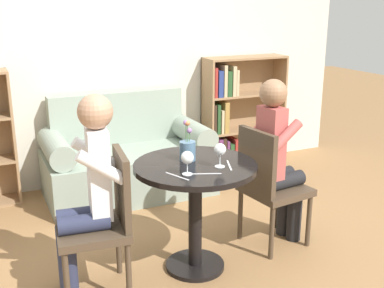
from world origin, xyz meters
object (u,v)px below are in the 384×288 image
person_left (87,193)px  person_right (278,159)px  wine_glass_left (187,158)px  flower_vase (188,148)px  wine_glass_right (220,150)px  bookshelf_right (233,115)px  couch (127,160)px  chair_right (268,183)px  chair_left (104,218)px

person_left → person_right: bearing=100.2°
person_right → wine_glass_left: bearing=98.9°
flower_vase → wine_glass_right: bearing=-58.1°
wine_glass_left → bookshelf_right: bearing=53.8°
wine_glass_right → flower_vase: size_ratio=0.56×
couch → wine_glass_right: bearing=-85.9°
couch → chair_right: 1.58m
wine_glass_left → chair_left: bearing=163.8°
bookshelf_right → chair_left: size_ratio=1.32×
person_left → person_right: (1.41, 0.08, -0.01)m
chair_left → flower_vase: flower_vase is taller
chair_right → flower_vase: bearing=80.5°
chair_right → wine_glass_left: chair_right is taller
person_left → wine_glass_right: size_ratio=8.17×
chair_left → person_left: size_ratio=0.72×
chair_right → flower_vase: size_ratio=3.31×
person_right → flower_vase: size_ratio=4.58×
chair_right → wine_glass_right: (-0.50, -0.18, 0.36)m
chair_right → wine_glass_right: same height
chair_left → wine_glass_right: 0.82m
wine_glass_left → flower_vase: (0.11, 0.25, -0.02)m
couch → flower_vase: bearing=-90.5°
bookshelf_right → wine_glass_right: 2.24m
bookshelf_right → person_left: bearing=-138.3°
person_left → couch: bearing=161.8°
wine_glass_right → chair_left: bearing=172.0°
flower_vase → couch: bearing=89.5°
bookshelf_right → flower_vase: bookshelf_right is taller
chair_left → wine_glass_right: (0.73, -0.10, 0.36)m
chair_right → person_left: person_left is taller
bookshelf_right → chair_left: bearing=-136.8°
wine_glass_right → couch: bearing=94.1°
chair_left → chair_right: 1.23m
chair_left → wine_glass_left: chair_left is taller
bookshelf_right → person_right: (-0.58, -1.69, 0.08)m
person_left → flower_vase: 0.71m
wine_glass_right → chair_right: bearing=20.2°
couch → flower_vase: 1.50m
chair_left → chair_right: (1.23, 0.08, 0.00)m
chair_left → person_right: bearing=101.2°
wine_glass_right → person_right: bearing=19.1°
chair_left → person_left: person_left is taller
couch → wine_glass_left: size_ratio=10.38×
bookshelf_right → couch: bearing=-168.2°
bookshelf_right → person_left: size_ratio=0.95×
flower_vase → person_right: bearing=-0.4°
couch → chair_left: (-0.61, -1.52, 0.18)m
bookshelf_right → flower_vase: size_ratio=4.38×
bookshelf_right → chair_right: 1.84m
couch → chair_right: couch is taller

